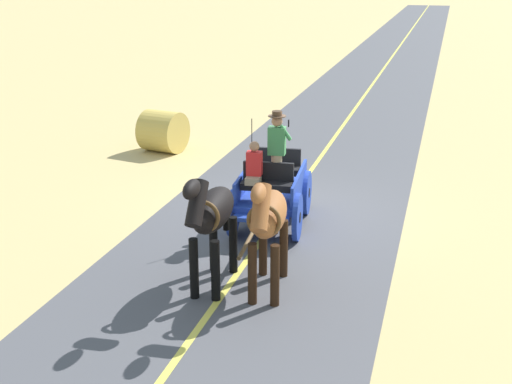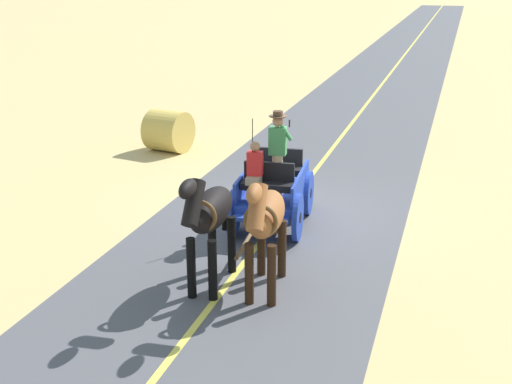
{
  "view_description": "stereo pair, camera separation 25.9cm",
  "coord_description": "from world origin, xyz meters",
  "px_view_note": "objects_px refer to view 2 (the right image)",
  "views": [
    {
      "loc": [
        -3.31,
        13.78,
        5.24
      ],
      "look_at": [
        0.04,
        2.06,
        1.1
      ],
      "focal_mm": 47.41,
      "sensor_mm": 36.0,
      "label": 1
    },
    {
      "loc": [
        -3.55,
        13.7,
        5.24
      ],
      "look_at": [
        0.04,
        2.06,
        1.1
      ],
      "focal_mm": 47.41,
      "sensor_mm": 36.0,
      "label": 2
    }
  ],
  "objects_px": {
    "horse_drawn_carriage": "(272,188)",
    "horse_near_side": "(265,219)",
    "horse_off_side": "(209,214)",
    "hay_bale": "(168,131)"
  },
  "relations": [
    {
      "from": "horse_off_side",
      "to": "horse_drawn_carriage",
      "type": "bearing_deg",
      "value": -94.07
    },
    {
      "from": "horse_drawn_carriage",
      "to": "horse_near_side",
      "type": "xyz_separation_m",
      "value": [
        -0.72,
        2.98,
        0.51
      ]
    },
    {
      "from": "horse_drawn_carriage",
      "to": "horse_off_side",
      "type": "height_order",
      "value": "horse_drawn_carriage"
    },
    {
      "from": "horse_drawn_carriage",
      "to": "hay_bale",
      "type": "xyz_separation_m",
      "value": [
        4.52,
        -4.83,
        -0.22
      ]
    },
    {
      "from": "horse_drawn_carriage",
      "to": "horse_off_side",
      "type": "distance_m",
      "value": 3.11
    },
    {
      "from": "horse_drawn_carriage",
      "to": "horse_off_side",
      "type": "xyz_separation_m",
      "value": [
        0.22,
        3.06,
        0.51
      ]
    },
    {
      "from": "horse_drawn_carriage",
      "to": "hay_bale",
      "type": "relative_size",
      "value": 3.76
    },
    {
      "from": "horse_drawn_carriage",
      "to": "horse_off_side",
      "type": "bearing_deg",
      "value": 85.93
    },
    {
      "from": "horse_near_side",
      "to": "hay_bale",
      "type": "relative_size",
      "value": 1.84
    },
    {
      "from": "horse_drawn_carriage",
      "to": "horse_near_side",
      "type": "distance_m",
      "value": 3.11
    }
  ]
}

